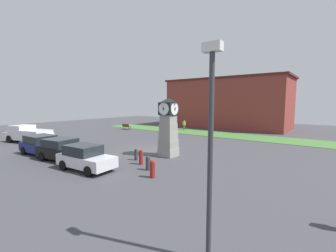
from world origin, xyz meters
The scene contains 15 objects.
ground_plane centered at (0.00, 0.00, 0.00)m, with size 72.88×72.88×0.00m, color #424247.
clock_tower centered at (2.85, -0.42, 2.30)m, with size 1.53×1.62×4.69m.
bollard_near_tower centered at (5.20, -5.15, 0.53)m, with size 0.31×0.31×1.05m.
bollard_mid_row centered at (4.03, -4.22, 0.48)m, with size 0.30×0.30×0.94m.
bollard_far_row centered at (2.75, -3.52, 0.54)m, with size 0.29×0.29×1.06m.
bollard_end_row centered at (1.64, -2.89, 0.46)m, with size 0.25×0.25×0.90m.
car_navy_sedan centered at (-6.08, -6.21, 0.81)m, with size 4.09×2.26×1.59m.
car_near_tower centered at (-2.87, -6.19, 0.82)m, with size 4.08×2.45×1.63m.
car_by_building centered at (0.68, -6.55, 0.81)m, with size 4.09×2.12×1.61m.
pickup_truck centered at (-13.06, -4.52, 0.93)m, with size 5.80×3.27×1.85m.
bench centered at (-13.07, 9.80, 0.52)m, with size 1.62×0.59×0.90m.
pedestrian_near_bench centered at (-5.33, 14.74, 0.89)m, with size 0.42×0.27×1.57m.
street_lamp_far_side centered at (10.93, -9.46, 3.43)m, with size 0.50×0.24×5.88m.
warehouse_blue_far centered at (-1.62, 22.77, 4.17)m, with size 20.33×9.24×8.31m.
grass_verge_far centered at (3.06, 13.36, 0.02)m, with size 43.73×4.93×0.04m, color #477A38.
Camera 1 is at (13.49, -14.78, 4.40)m, focal length 24.00 mm.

